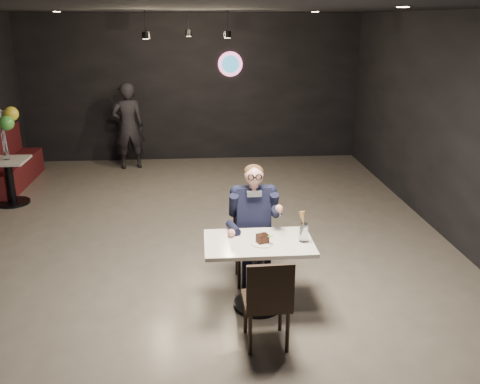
{
  "coord_description": "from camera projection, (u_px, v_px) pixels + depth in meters",
  "views": [
    {
      "loc": [
        0.15,
        -6.24,
        2.89
      ],
      "look_at": [
        0.57,
        -0.97,
        1.08
      ],
      "focal_mm": 38.0,
      "sensor_mm": 36.0,
      "label": 1
    }
  ],
  "objects": [
    {
      "name": "floor",
      "position": [
        192.0,
        246.0,
        6.81
      ],
      "size": [
        9.0,
        9.0,
        0.0
      ],
      "primitive_type": "plane",
      "color": "slate",
      "rests_on": "ground"
    },
    {
      "name": "wall_sign",
      "position": [
        230.0,
        64.0,
        10.44
      ],
      "size": [
        0.5,
        0.06,
        0.5
      ],
      "primitive_type": null,
      "color": "pink",
      "rests_on": "floor"
    },
    {
      "name": "pendant_lights",
      "position": [
        188.0,
        19.0,
        7.76
      ],
      "size": [
        1.4,
        1.2,
        0.36
      ],
      "primitive_type": "cube",
      "color": "black",
      "rests_on": "floor"
    },
    {
      "name": "main_table",
      "position": [
        258.0,
        274.0,
        5.26
      ],
      "size": [
        1.1,
        0.7,
        0.75
      ],
      "primitive_type": "cube",
      "color": "white",
      "rests_on": "floor"
    },
    {
      "name": "chair_far",
      "position": [
        253.0,
        245.0,
        5.76
      ],
      "size": [
        0.42,
        0.46,
        0.92
      ],
      "primitive_type": "cube",
      "color": "black",
      "rests_on": "floor"
    },
    {
      "name": "chair_near",
      "position": [
        266.0,
        299.0,
        4.64
      ],
      "size": [
        0.44,
        0.47,
        0.92
      ],
      "primitive_type": "cube",
      "rotation": [
        0.0,
        0.0,
        0.04
      ],
      "color": "black",
      "rests_on": "floor"
    },
    {
      "name": "seated_man",
      "position": [
        253.0,
        223.0,
        5.67
      ],
      "size": [
        0.6,
        0.8,
        1.44
      ],
      "primitive_type": "cube",
      "color": "black",
      "rests_on": "floor"
    },
    {
      "name": "dessert_plate",
      "position": [
        262.0,
        243.0,
        5.08
      ],
      "size": [
        0.22,
        0.22,
        0.01
      ],
      "primitive_type": "cylinder",
      "color": "white",
      "rests_on": "main_table"
    },
    {
      "name": "cake_slice",
      "position": [
        263.0,
        239.0,
        5.08
      ],
      "size": [
        0.13,
        0.12,
        0.08
      ],
      "primitive_type": "cube",
      "rotation": [
        0.0,
        0.0,
        0.35
      ],
      "color": "black",
      "rests_on": "dessert_plate"
    },
    {
      "name": "mint_leaf",
      "position": [
        270.0,
        236.0,
        5.03
      ],
      "size": [
        0.06,
        0.04,
        0.01
      ],
      "primitive_type": "ellipsoid",
      "color": "green",
      "rests_on": "cake_slice"
    },
    {
      "name": "sundae_glass",
      "position": [
        304.0,
        233.0,
        5.11
      ],
      "size": [
        0.09,
        0.09,
        0.19
      ],
      "primitive_type": "cylinder",
      "color": "silver",
      "rests_on": "main_table"
    },
    {
      "name": "wafer_cone",
      "position": [
        303.0,
        218.0,
        5.06
      ],
      "size": [
        0.09,
        0.09,
        0.14
      ],
      "primitive_type": "cone",
      "rotation": [
        0.0,
        0.0,
        0.26
      ],
      "color": "tan",
      "rests_on": "sundae_glass"
    },
    {
      "name": "booth_bench",
      "position": [
        12.0,
        159.0,
        9.12
      ],
      "size": [
        0.5,
        1.99,
        1.0
      ],
      "primitive_type": "cube",
      "color": "#4F1211",
      "rests_on": "floor"
    },
    {
      "name": "side_table",
      "position": [
        10.0,
        182.0,
        8.24
      ],
      "size": [
        0.6,
        0.6,
        0.75
      ],
      "primitive_type": "cube",
      "color": "white",
      "rests_on": "floor"
    },
    {
      "name": "balloon_vase",
      "position": [
        6.0,
        155.0,
        8.09
      ],
      "size": [
        0.1,
        0.1,
        0.14
      ],
      "primitive_type": "cylinder",
      "color": "silver",
      "rests_on": "side_table"
    },
    {
      "name": "balloon_bunch",
      "position": [
        2.0,
        129.0,
        7.96
      ],
      "size": [
        0.42,
        0.42,
        0.69
      ],
      "primitive_type": "cube",
      "color": "yellow",
      "rests_on": "balloon_vase"
    },
    {
      "name": "passerby",
      "position": [
        128.0,
        126.0,
        10.09
      ],
      "size": [
        0.71,
        0.56,
        1.72
      ],
      "primitive_type": "imported",
      "rotation": [
        0.0,
        0.0,
        3.39
      ],
      "color": "black",
      "rests_on": "floor"
    }
  ]
}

